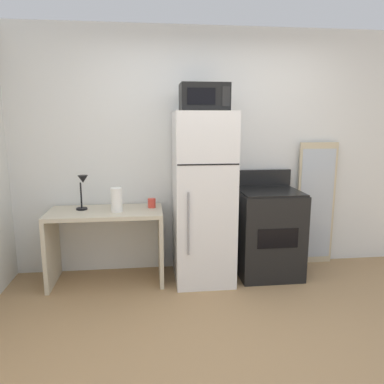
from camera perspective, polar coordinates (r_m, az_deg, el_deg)
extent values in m
plane|color=#9E7A51|center=(2.95, 9.14, -22.97)|extent=(12.00, 12.00, 0.00)
cube|color=silver|center=(4.12, 3.24, 6.22)|extent=(5.00, 0.10, 2.60)
cube|color=beige|center=(3.83, -13.16, -3.07)|extent=(1.14, 0.56, 0.04)
cube|color=beige|center=(4.04, -20.77, -8.34)|extent=(0.04, 0.56, 0.71)
cube|color=beige|center=(3.92, -4.84, -8.23)|extent=(0.04, 0.56, 0.71)
cylinder|color=black|center=(3.92, -16.56, -2.48)|extent=(0.11, 0.11, 0.02)
cylinder|color=black|center=(3.89, -16.68, -0.49)|extent=(0.02, 0.02, 0.26)
cone|color=black|center=(3.84, -16.42, 1.91)|extent=(0.10, 0.10, 0.08)
cylinder|color=#D83F33|center=(3.86, -6.21, -1.70)|extent=(0.08, 0.08, 0.09)
cylinder|color=white|center=(3.72, -11.52, -1.20)|extent=(0.11, 0.11, 0.24)
cube|color=white|center=(3.77, 1.71, -0.92)|extent=(0.58, 0.65, 1.73)
cube|color=black|center=(3.39, 2.56, 4.23)|extent=(0.57, 0.00, 0.01)
cylinder|color=gray|center=(3.46, -0.55, -4.95)|extent=(0.02, 0.02, 0.60)
cube|color=black|center=(3.68, 1.85, 14.33)|extent=(0.46, 0.34, 0.26)
cube|color=black|center=(3.50, 1.45, 14.50)|extent=(0.26, 0.01, 0.15)
cube|color=black|center=(3.54, 5.26, 14.42)|extent=(0.07, 0.01, 0.18)
cube|color=black|center=(4.06, 11.60, -6.30)|extent=(0.65, 0.60, 0.90)
cube|color=black|center=(3.95, 11.86, 0.08)|extent=(0.62, 0.58, 0.02)
cube|color=black|center=(4.20, 10.70, 2.14)|extent=(0.65, 0.04, 0.18)
cube|color=black|center=(3.78, 13.07, -6.98)|extent=(0.41, 0.01, 0.20)
cube|color=#C6B793|center=(4.47, 18.47, -1.75)|extent=(0.44, 0.03, 1.40)
cube|color=#B2BCC6|center=(4.45, 18.56, -1.80)|extent=(0.39, 0.00, 1.26)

